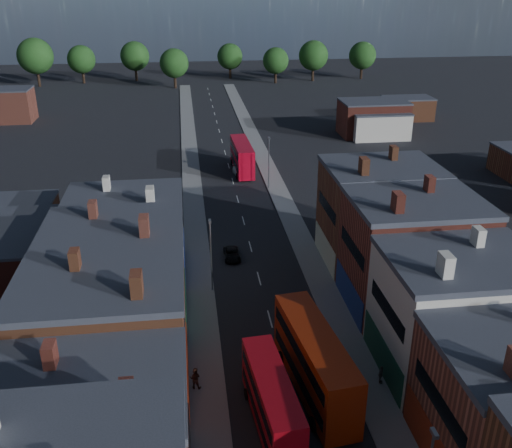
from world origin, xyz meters
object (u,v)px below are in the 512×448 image
object	(u,v)px
car_2	(232,254)
ped_3	(381,375)
car_3	(240,171)
bus_2	(242,156)
bus_0	(272,401)
bus_1	(315,361)
ped_1	(195,378)

from	to	relation	value
car_2	ped_3	xyz separation A→B (m)	(9.94, -23.64, 0.38)
car_3	car_2	bearing A→B (deg)	-105.27
bus_2	car_3	world-z (taller)	bus_2
bus_0	car_2	xyz separation A→B (m)	(-0.48, 27.26, -1.86)
bus_0	car_3	size ratio (longest dim) A/B	2.23
bus_1	ped_3	bearing A→B (deg)	-4.99
car_3	ped_1	bearing A→B (deg)	-107.35
bus_1	bus_2	xyz separation A→B (m)	(0.12, 55.19, -0.25)
bus_1	ped_1	world-z (taller)	bus_1
bus_1	bus_2	size ratio (longest dim) A/B	1.11
bus_2	car_2	xyz separation A→B (m)	(-4.49, -31.34, -2.14)
car_3	ped_3	distance (m)	53.51
car_3	ped_1	xyz separation A→B (m)	(-8.88, -51.88, 0.36)
bus_0	bus_2	world-z (taller)	bus_2
bus_2	car_2	distance (m)	31.74
bus_0	bus_2	bearing A→B (deg)	81.07
car_2	ped_1	xyz separation A→B (m)	(-4.92, -22.34, 0.50)
bus_2	car_3	bearing A→B (deg)	-107.97
car_3	ped_1	size ratio (longest dim) A/B	2.54
bus_0	car_3	xyz separation A→B (m)	(3.48, 56.80, -1.72)
bus_2	car_2	world-z (taller)	bus_2
bus_0	ped_3	size ratio (longest dim) A/B	6.55
car_3	bus_1	bearing A→B (deg)	-97.19
bus_0	ped_1	size ratio (longest dim) A/B	5.65
bus_1	ped_3	size ratio (longest dim) A/B	8.03
bus_0	ped_1	world-z (taller)	bus_0
bus_2	ped_1	bearing A→B (deg)	-101.56
car_2	bus_2	bearing A→B (deg)	81.45
car_2	car_3	size ratio (longest dim) A/B	0.83
bus_0	ped_3	world-z (taller)	bus_0
bus_1	car_3	world-z (taller)	bus_1
ped_3	ped_1	bearing A→B (deg)	108.49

